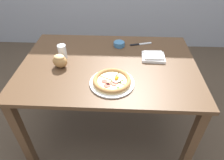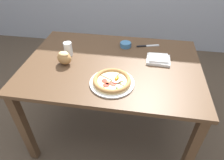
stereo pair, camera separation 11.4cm
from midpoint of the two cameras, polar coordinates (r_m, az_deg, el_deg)
The scene contains 8 objects.
ground_plane at distance 2.06m, azimuth 1.64°, elevation -13.30°, with size 12.00×12.00×0.00m, color brown.
dining_table at distance 1.58m, azimuth 2.08°, elevation 1.66°, with size 1.33×0.92×0.77m.
pizza at distance 1.32m, azimuth 2.49°, elevation -0.43°, with size 0.30×0.30×0.06m.
ramekin_bowl at distance 1.74m, azimuth 5.80°, elevation 10.00°, with size 0.10×0.10×0.04m.
napkin_folded at distance 1.60m, azimuth 15.11°, elevation 5.72°, with size 0.18×0.16×0.04m.
bread_piece_near at distance 1.52m, azimuth -11.44°, elevation 6.20°, with size 0.13×0.11×0.10m.
knife_main at distance 1.78m, azimuth 11.97°, elevation 9.49°, with size 0.19×0.07×0.01m.
water_glass at distance 1.63m, azimuth -10.44°, elevation 8.48°, with size 0.07×0.07×0.11m.
Camera 2 is at (0.20, -1.25, 1.63)m, focal length 32.00 mm.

